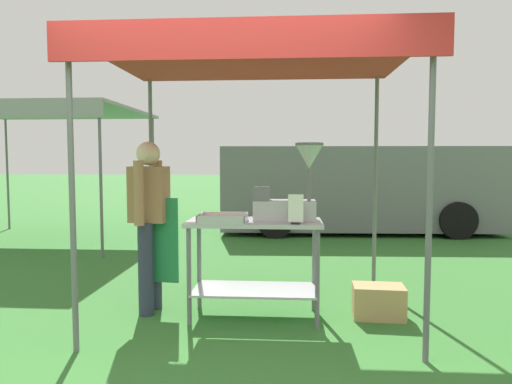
{
  "coord_description": "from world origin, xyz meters",
  "views": [
    {
      "loc": [
        0.52,
        -2.97,
        1.44
      ],
      "look_at": [
        0.22,
        1.35,
        1.14
      ],
      "focal_mm": 32.34,
      "sensor_mm": 36.0,
      "label": 1
    }
  ],
  "objects_px": {
    "donut_fryer": "(290,192)",
    "van_grey": "(357,188)",
    "donut_tray": "(222,220)",
    "menu_sign": "(296,211)",
    "stall_canopy": "(255,63)",
    "supply_crate": "(378,302)",
    "donut_cart": "(255,248)",
    "neighbour_tent": "(42,113)",
    "vendor": "(150,217)"
  },
  "relations": [
    {
      "from": "van_grey",
      "to": "donut_cart",
      "type": "bearing_deg",
      "value": -107.87
    },
    {
      "from": "donut_fryer",
      "to": "supply_crate",
      "type": "distance_m",
      "value": 1.29
    },
    {
      "from": "supply_crate",
      "to": "neighbour_tent",
      "type": "bearing_deg",
      "value": 144.63
    },
    {
      "from": "menu_sign",
      "to": "van_grey",
      "type": "distance_m",
      "value": 5.71
    },
    {
      "from": "menu_sign",
      "to": "supply_crate",
      "type": "xyz_separation_m",
      "value": [
        0.76,
        0.28,
        -0.86
      ]
    },
    {
      "from": "donut_cart",
      "to": "vendor",
      "type": "height_order",
      "value": "vendor"
    },
    {
      "from": "supply_crate",
      "to": "menu_sign",
      "type": "bearing_deg",
      "value": -159.76
    },
    {
      "from": "donut_fryer",
      "to": "menu_sign",
      "type": "relative_size",
      "value": 2.75
    },
    {
      "from": "donut_cart",
      "to": "menu_sign",
      "type": "height_order",
      "value": "menu_sign"
    },
    {
      "from": "donut_cart",
      "to": "supply_crate",
      "type": "height_order",
      "value": "donut_cart"
    },
    {
      "from": "stall_canopy",
      "to": "donut_tray",
      "type": "relative_size",
      "value": 6.55
    },
    {
      "from": "donut_fryer",
      "to": "menu_sign",
      "type": "distance_m",
      "value": 0.3
    },
    {
      "from": "vendor",
      "to": "stall_canopy",
      "type": "bearing_deg",
      "value": -0.14
    },
    {
      "from": "donut_tray",
      "to": "donut_fryer",
      "type": "bearing_deg",
      "value": 16.16
    },
    {
      "from": "donut_cart",
      "to": "supply_crate",
      "type": "distance_m",
      "value": 1.24
    },
    {
      "from": "stall_canopy",
      "to": "supply_crate",
      "type": "xyz_separation_m",
      "value": [
        1.13,
        -0.03,
        -2.16
      ]
    },
    {
      "from": "donut_tray",
      "to": "neighbour_tent",
      "type": "height_order",
      "value": "neighbour_tent"
    },
    {
      "from": "vendor",
      "to": "supply_crate",
      "type": "bearing_deg",
      "value": -0.76
    },
    {
      "from": "donut_tray",
      "to": "neighbour_tent",
      "type": "xyz_separation_m",
      "value": [
        -3.69,
        3.81,
        1.34
      ]
    },
    {
      "from": "donut_fryer",
      "to": "supply_crate",
      "type": "xyz_separation_m",
      "value": [
        0.81,
        0.02,
        -1.0
      ]
    },
    {
      "from": "vendor",
      "to": "van_grey",
      "type": "relative_size",
      "value": 0.3
    },
    {
      "from": "donut_tray",
      "to": "menu_sign",
      "type": "distance_m",
      "value": 0.65
    },
    {
      "from": "donut_tray",
      "to": "donut_fryer",
      "type": "xyz_separation_m",
      "value": [
        0.6,
        0.17,
        0.23
      ]
    },
    {
      "from": "vendor",
      "to": "van_grey",
      "type": "xyz_separation_m",
      "value": [
        2.71,
        5.24,
        -0.03
      ]
    },
    {
      "from": "stall_canopy",
      "to": "neighbour_tent",
      "type": "distance_m",
      "value": 5.35
    },
    {
      "from": "van_grey",
      "to": "donut_fryer",
      "type": "bearing_deg",
      "value": -104.83
    },
    {
      "from": "donut_tray",
      "to": "van_grey",
      "type": "xyz_separation_m",
      "value": [
        2.0,
        5.46,
        -0.04
      ]
    },
    {
      "from": "stall_canopy",
      "to": "donut_fryer",
      "type": "distance_m",
      "value": 1.21
    },
    {
      "from": "donut_cart",
      "to": "vendor",
      "type": "distance_m",
      "value": 1.03
    },
    {
      "from": "donut_fryer",
      "to": "menu_sign",
      "type": "height_order",
      "value": "donut_fryer"
    },
    {
      "from": "donut_cart",
      "to": "donut_fryer",
      "type": "distance_m",
      "value": 0.6
    },
    {
      "from": "stall_canopy",
      "to": "menu_sign",
      "type": "distance_m",
      "value": 1.39
    },
    {
      "from": "donut_fryer",
      "to": "vendor",
      "type": "distance_m",
      "value": 1.34
    },
    {
      "from": "neighbour_tent",
      "to": "menu_sign",
      "type": "bearing_deg",
      "value": -41.99
    },
    {
      "from": "menu_sign",
      "to": "vendor",
      "type": "bearing_deg",
      "value": 167.17
    },
    {
      "from": "donut_cart",
      "to": "donut_tray",
      "type": "distance_m",
      "value": 0.4
    },
    {
      "from": "donut_fryer",
      "to": "van_grey",
      "type": "distance_m",
      "value": 5.47
    },
    {
      "from": "supply_crate",
      "to": "neighbour_tent",
      "type": "relative_size",
      "value": 0.14
    },
    {
      "from": "vendor",
      "to": "neighbour_tent",
      "type": "xyz_separation_m",
      "value": [
        -2.97,
        3.59,
        1.35
      ]
    },
    {
      "from": "stall_canopy",
      "to": "supply_crate",
      "type": "bearing_deg",
      "value": -1.29
    },
    {
      "from": "donut_cart",
      "to": "supply_crate",
      "type": "bearing_deg",
      "value": 3.7
    },
    {
      "from": "stall_canopy",
      "to": "supply_crate",
      "type": "relative_size",
      "value": 5.82
    },
    {
      "from": "stall_canopy",
      "to": "donut_fryer",
      "type": "xyz_separation_m",
      "value": [
        0.32,
        -0.05,
        -1.17
      ]
    },
    {
      "from": "donut_fryer",
      "to": "van_grey",
      "type": "bearing_deg",
      "value": 75.17
    },
    {
      "from": "supply_crate",
      "to": "stall_canopy",
      "type": "bearing_deg",
      "value": 178.71
    },
    {
      "from": "donut_tray",
      "to": "donut_cart",
      "type": "bearing_deg",
      "value": 23.85
    },
    {
      "from": "neighbour_tent",
      "to": "vendor",
      "type": "bearing_deg",
      "value": -50.39
    },
    {
      "from": "stall_canopy",
      "to": "van_grey",
      "type": "height_order",
      "value": "stall_canopy"
    },
    {
      "from": "donut_tray",
      "to": "menu_sign",
      "type": "bearing_deg",
      "value": -7.67
    },
    {
      "from": "menu_sign",
      "to": "stall_canopy",
      "type": "bearing_deg",
      "value": 140.08
    }
  ]
}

